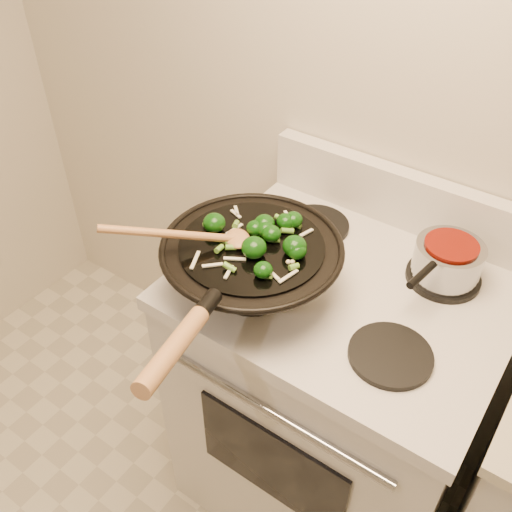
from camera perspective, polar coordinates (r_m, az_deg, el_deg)
The scene contains 5 objects.
stove at distance 1.74m, azimuth 7.67°, elevation -13.59°, with size 0.78×0.67×1.08m.
wok at distance 1.31m, azimuth -0.50°, elevation -0.89°, with size 0.42×0.68×0.22m.
stirfry at distance 1.27m, azimuth 0.98°, elevation 1.99°, with size 0.27×0.29×0.05m.
wooden_spoon at distance 1.26m, azimuth -5.68°, elevation 2.01°, with size 0.25×0.27×0.10m.
saucepan at distance 1.43m, azimuth 18.60°, elevation -0.40°, with size 0.16×0.26×0.10m.
Camera 1 is at (0.19, 0.22, 1.87)m, focal length 40.00 mm.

